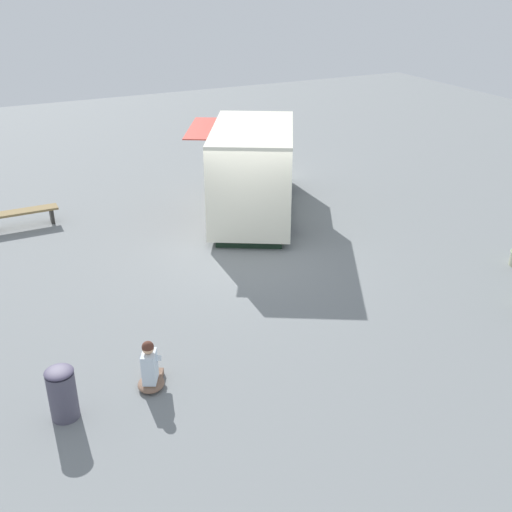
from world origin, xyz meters
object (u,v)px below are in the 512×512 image
Objects in this scene: food_truck at (254,171)px; trash_bin at (62,393)px; person_customer at (150,369)px; plaza_bench at (23,214)px.

trash_bin is (6.33, 6.44, -0.78)m from food_truck.
person_customer is 0.50× the size of plaza_bench.
food_truck reaches higher than person_customer.
person_customer is 8.11m from plaza_bench.
person_customer is 1.01× the size of trash_bin.
trash_bin is at bearing 87.24° from plaza_bench.
plaza_bench is 8.20m from trash_bin.
plaza_bench is at bearing -92.76° from trash_bin.
food_truck is 3.18× the size of plaza_bench.
trash_bin is at bearing 6.19° from person_customer.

